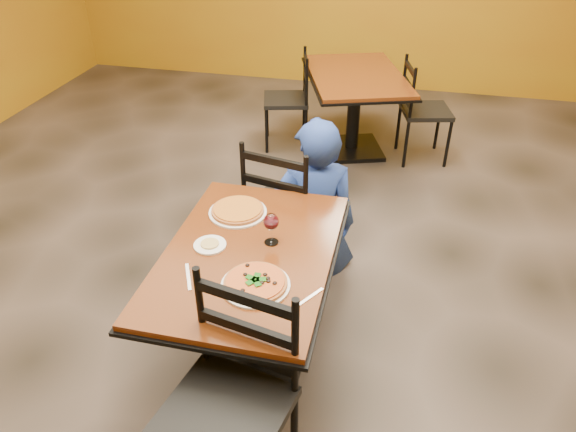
% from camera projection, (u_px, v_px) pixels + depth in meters
% --- Properties ---
extents(floor, '(7.00, 8.00, 0.01)m').
position_uv_depth(floor, '(276.00, 299.00, 3.42)').
color(floor, black).
rests_on(floor, ground).
extents(table_main, '(0.83, 1.23, 0.75)m').
position_uv_depth(table_main, '(250.00, 282.00, 2.71)').
color(table_main, '#672A10').
rests_on(table_main, floor).
extents(table_second, '(1.17, 1.41, 0.75)m').
position_uv_depth(table_second, '(355.00, 95.00, 4.86)').
color(table_second, '#672A10').
rests_on(table_second, floor).
extents(chair_main_near, '(0.55, 0.55, 1.03)m').
position_uv_depth(chair_main_near, '(224.00, 415.00, 2.12)').
color(chair_main_near, black).
rests_on(chair_main_near, floor).
extents(chair_main_far, '(0.53, 0.53, 0.98)m').
position_uv_depth(chair_main_far, '(288.00, 206.00, 3.42)').
color(chair_main_far, black).
rests_on(chair_main_far, floor).
extents(chair_second_left, '(0.49, 0.49, 0.89)m').
position_uv_depth(chair_second_left, '(286.00, 100.00, 5.04)').
color(chair_second_left, black).
rests_on(chair_second_left, floor).
extents(chair_second_right, '(0.50, 0.50, 0.91)m').
position_uv_depth(chair_second_right, '(426.00, 111.00, 4.80)').
color(chair_second_right, black).
rests_on(chair_second_right, floor).
extents(diner, '(0.63, 0.49, 1.07)m').
position_uv_depth(diner, '(315.00, 197.00, 3.43)').
color(diner, navy).
rests_on(diner, floor).
extents(plate_main, '(0.31, 0.31, 0.01)m').
position_uv_depth(plate_main, '(256.00, 285.00, 2.39)').
color(plate_main, white).
rests_on(plate_main, table_main).
extents(pizza_main, '(0.28, 0.28, 0.02)m').
position_uv_depth(pizza_main, '(255.00, 282.00, 2.38)').
color(pizza_main, '#9A1B0B').
rests_on(pizza_main, plate_main).
extents(plate_far, '(0.31, 0.31, 0.01)m').
position_uv_depth(plate_far, '(238.00, 212.00, 2.88)').
color(plate_far, white).
rests_on(plate_far, table_main).
extents(pizza_far, '(0.28, 0.28, 0.02)m').
position_uv_depth(pizza_far, '(238.00, 210.00, 2.87)').
color(pizza_far, gold).
rests_on(pizza_far, plate_far).
extents(side_plate, '(0.16, 0.16, 0.01)m').
position_uv_depth(side_plate, '(210.00, 245.00, 2.64)').
color(side_plate, white).
rests_on(side_plate, table_main).
extents(dip, '(0.09, 0.09, 0.01)m').
position_uv_depth(dip, '(210.00, 244.00, 2.63)').
color(dip, tan).
rests_on(dip, side_plate).
extents(wine_glass, '(0.08, 0.08, 0.18)m').
position_uv_depth(wine_glass, '(271.00, 227.00, 2.62)').
color(wine_glass, white).
rests_on(wine_glass, table_main).
extents(fork, '(0.10, 0.18, 0.00)m').
position_uv_depth(fork, '(188.00, 277.00, 2.44)').
color(fork, silver).
rests_on(fork, table_main).
extents(knife, '(0.12, 0.18, 0.00)m').
position_uv_depth(knife, '(306.00, 300.00, 2.32)').
color(knife, silver).
rests_on(knife, table_main).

